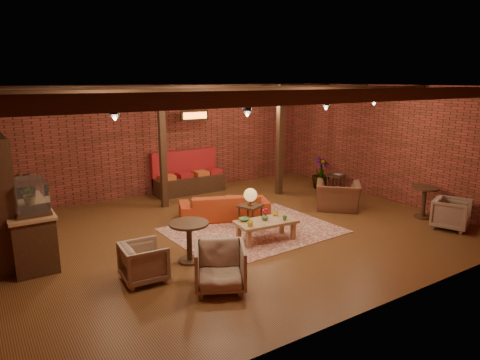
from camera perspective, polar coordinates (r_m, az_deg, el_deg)
floor at (r=9.77m, az=-0.69°, el=-6.72°), size 10.00×10.00×0.00m
ceiling at (r=9.18m, az=-0.75°, el=12.39°), size 10.00×8.00×0.02m
wall_back at (r=12.87m, az=-10.22°, el=5.30°), size 10.00×0.02×3.20m
wall_front at (r=6.40m, az=18.61°, el=-3.24°), size 10.00×0.02×3.20m
wall_right at (r=12.68m, az=18.90°, el=4.67°), size 0.02×8.00×3.20m
ceiling_beams at (r=9.18m, az=-0.75°, el=11.64°), size 9.80×6.40×0.22m
ceiling_pipe at (r=10.58m, az=-5.40°, el=10.56°), size 9.60×0.12×0.12m
post_left at (r=11.37m, az=-10.29°, el=4.25°), size 0.16×0.16×3.20m
post_right at (r=12.55m, az=5.34°, el=5.25°), size 0.16×0.16×3.20m
service_counter at (r=9.19m, az=-26.65°, el=-4.24°), size 0.80×2.50×1.60m
plant_counter at (r=9.28m, az=-26.45°, el=-1.36°), size 0.35×0.39×0.30m
banquette at (r=12.90m, az=-6.79°, el=0.47°), size 2.10×0.70×1.00m
service_sign at (r=12.22m, az=-6.09°, el=8.56°), size 0.86×0.06×0.30m
ceiling_spotlights at (r=9.19m, az=-0.74°, el=10.27°), size 6.40×4.40×0.28m
rug at (r=9.75m, az=1.76°, el=-6.73°), size 3.71×2.90×0.01m
sofa at (r=10.50m, az=-2.15°, el=-3.48°), size 2.32×1.53×0.63m
coffee_table at (r=9.07m, az=3.40°, el=-5.73°), size 1.34×0.76×0.69m
side_table_lamp at (r=9.66m, az=1.39°, el=-2.42°), size 0.60×0.60×0.96m
round_table_left at (r=8.06m, az=-6.80°, el=-7.32°), size 0.74×0.74×0.77m
armchair_a at (r=7.52m, az=-12.71°, el=-10.38°), size 0.71×0.75×0.73m
armchair_b at (r=7.07m, az=-2.69°, el=-11.19°), size 1.07×1.05×0.83m
armchair_right at (r=11.47m, az=12.95°, el=-1.48°), size 1.30×1.29×0.97m
side_table_book at (r=13.26m, az=12.69°, el=0.49°), size 0.58×0.58×0.54m
round_table_right at (r=11.42m, az=23.35°, el=-2.13°), size 0.67×0.67×0.78m
armchair_far at (r=10.91m, az=26.35°, el=-3.88°), size 0.95×0.93×0.77m
plant_tall at (r=13.41m, az=10.90°, el=5.02°), size 1.90×1.90×2.94m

